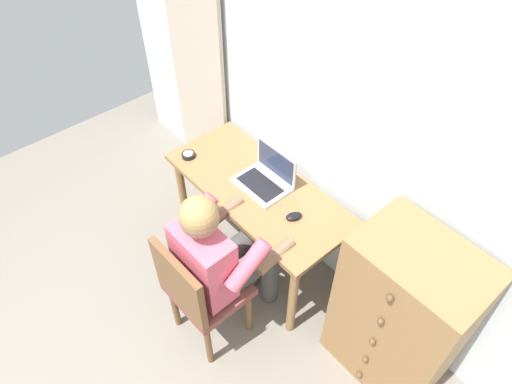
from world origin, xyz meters
TOP-DOWN VIEW (x-y plane):
  - wall_back at (0.00, 2.20)m, footprint 4.80×0.05m
  - curtain_panel at (-1.53, 2.13)m, footprint 0.62×0.03m
  - desk at (-0.53, 1.85)m, footprint 1.28×0.56m
  - dresser at (0.57, 1.92)m, footprint 0.64×0.48m
  - chair at (-0.28, 1.19)m, footprint 0.43×0.41m
  - person_seated at (-0.29, 1.37)m, footprint 0.54×0.59m
  - laptop at (-0.52, 1.91)m, footprint 0.34×0.25m
  - computer_mouse at (-0.20, 1.84)m, footprint 0.09×0.11m
  - desk_clock at (-1.05, 1.68)m, footprint 0.09×0.09m

SIDE VIEW (x-z plane):
  - chair at x=-0.28m, z-range 0.06..0.95m
  - dresser at x=0.57m, z-range 0.00..1.07m
  - desk at x=-0.53m, z-range 0.25..0.97m
  - person_seated at x=-0.29m, z-range 0.08..1.29m
  - desk_clock at x=-1.05m, z-range 0.72..0.75m
  - computer_mouse at x=-0.20m, z-range 0.72..0.75m
  - laptop at x=-0.52m, z-range 0.65..0.89m
  - curtain_panel at x=-1.53m, z-range 0.00..2.28m
  - wall_back at x=0.00m, z-range 0.00..2.50m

